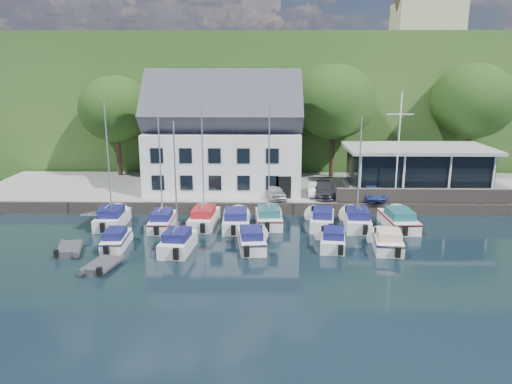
% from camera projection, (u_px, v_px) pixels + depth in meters
% --- Properties ---
extents(ground, '(180.00, 180.00, 0.00)m').
position_uv_depth(ground, '(314.00, 263.00, 31.87)').
color(ground, black).
rests_on(ground, ground).
extents(quay, '(60.00, 13.00, 1.00)m').
position_uv_depth(quay, '(297.00, 191.00, 48.73)').
color(quay, gray).
rests_on(quay, ground).
extents(quay_face, '(60.00, 0.30, 1.00)m').
position_uv_depth(quay_face, '(302.00, 209.00, 42.42)').
color(quay_face, '#5B5149').
rests_on(quay_face, ground).
extents(hillside, '(160.00, 75.00, 16.00)m').
position_uv_depth(hillside, '(282.00, 92.00, 90.13)').
color(hillside, '#274C1C').
rests_on(hillside, ground).
extents(field_patch, '(50.00, 30.00, 0.30)m').
position_uv_depth(field_patch, '(323.00, 47.00, 95.80)').
color(field_patch, brown).
rests_on(field_patch, hillside).
extents(farmhouse, '(10.40, 7.00, 8.20)m').
position_uv_depth(farmhouse, '(427.00, 16.00, 77.16)').
color(farmhouse, '#C0B693').
rests_on(farmhouse, hillside).
extents(harbor_building, '(14.40, 8.20, 8.70)m').
position_uv_depth(harbor_building, '(224.00, 143.00, 46.71)').
color(harbor_building, white).
rests_on(harbor_building, quay).
extents(club_pavilion, '(13.20, 7.20, 4.10)m').
position_uv_depth(club_pavilion, '(416.00, 168.00, 46.49)').
color(club_pavilion, black).
rests_on(club_pavilion, quay).
extents(seawall, '(18.00, 0.50, 1.20)m').
position_uv_depth(seawall, '(443.00, 196.00, 42.35)').
color(seawall, '#5B5149').
rests_on(seawall, quay).
extents(gangway, '(1.20, 6.00, 1.40)m').
position_uv_depth(gangway, '(102.00, 220.00, 40.87)').
color(gangway, silver).
rests_on(gangway, ground).
extents(car_silver, '(2.46, 4.04, 1.29)m').
position_uv_depth(car_silver, '(273.00, 191.00, 43.86)').
color(car_silver, silver).
rests_on(car_silver, quay).
extents(car_white, '(1.44, 3.53, 1.14)m').
position_uv_depth(car_white, '(315.00, 189.00, 44.94)').
color(car_white, silver).
rests_on(car_white, quay).
extents(car_dgrey, '(2.02, 4.60, 1.32)m').
position_uv_depth(car_dgrey, '(324.00, 189.00, 44.52)').
color(car_dgrey, '#2C2C31').
rests_on(car_dgrey, quay).
extents(car_blue, '(1.54, 3.55, 1.19)m').
position_uv_depth(car_blue, '(372.00, 192.00, 43.50)').
color(car_blue, navy).
rests_on(car_blue, quay).
extents(flagpole, '(2.22, 0.20, 9.25)m').
position_uv_depth(flagpole, '(398.00, 147.00, 42.12)').
color(flagpole, white).
rests_on(flagpole, quay).
extents(tree_0, '(7.65, 7.65, 10.46)m').
position_uv_depth(tree_0, '(117.00, 126.00, 52.35)').
color(tree_0, black).
rests_on(tree_0, quay).
extents(tree_1, '(7.45, 7.45, 10.19)m').
position_uv_depth(tree_1, '(181.00, 128.00, 51.62)').
color(tree_1, black).
rests_on(tree_1, quay).
extents(tree_2, '(8.00, 8.00, 10.94)m').
position_uv_depth(tree_2, '(254.00, 125.00, 51.38)').
color(tree_2, black).
rests_on(tree_2, quay).
extents(tree_3, '(8.52, 8.52, 11.64)m').
position_uv_depth(tree_3, '(333.00, 121.00, 51.50)').
color(tree_3, black).
rests_on(tree_3, quay).
extents(tree_5, '(8.59, 8.59, 11.74)m').
position_uv_depth(tree_5, '(471.00, 120.00, 51.81)').
color(tree_5, black).
rests_on(tree_5, quay).
extents(boat_r1_0, '(2.29, 6.03, 9.39)m').
position_uv_depth(boat_r1_0, '(109.00, 168.00, 38.35)').
color(boat_r1_0, white).
rests_on(boat_r1_0, ground).
extents(boat_r1_1, '(1.81, 6.07, 8.68)m').
position_uv_depth(boat_r1_1, '(161.00, 173.00, 37.95)').
color(boat_r1_1, white).
rests_on(boat_r1_1, ground).
extents(boat_r1_2, '(2.52, 6.78, 9.18)m').
position_uv_depth(boat_r1_2, '(203.00, 168.00, 38.54)').
color(boat_r1_2, white).
rests_on(boat_r1_2, ground).
extents(boat_r1_3, '(2.42, 6.04, 1.53)m').
position_uv_depth(boat_r1_3, '(236.00, 219.00, 38.72)').
color(boat_r1_3, white).
rests_on(boat_r1_3, ground).
extents(boat_r1_4, '(2.45, 5.98, 9.25)m').
position_uv_depth(boat_r1_4, '(269.00, 168.00, 38.52)').
color(boat_r1_4, white).
rests_on(boat_r1_4, ground).
extents(boat_r1_5, '(2.79, 6.22, 1.49)m').
position_uv_depth(boat_r1_5, '(322.00, 217.00, 39.15)').
color(boat_r1_5, white).
rests_on(boat_r1_5, ground).
extents(boat_r1_6, '(2.55, 6.52, 9.33)m').
position_uv_depth(boat_r1_6, '(359.00, 169.00, 38.03)').
color(boat_r1_6, white).
rests_on(boat_r1_6, ground).
extents(boat_r1_7, '(2.70, 6.83, 1.53)m').
position_uv_depth(boat_r1_7, '(399.00, 218.00, 38.86)').
color(boat_r1_7, white).
rests_on(boat_r1_7, ground).
extents(boat_r2_0, '(1.80, 5.22, 1.35)m').
position_uv_depth(boat_r2_0, '(116.00, 238.00, 34.56)').
color(boat_r2_0, white).
rests_on(boat_r2_0, ground).
extents(boat_r2_1, '(2.59, 5.66, 9.41)m').
position_uv_depth(boat_r2_1, '(176.00, 184.00, 32.88)').
color(boat_r2_1, white).
rests_on(boat_r2_1, ground).
extents(boat_r2_2, '(2.51, 5.83, 1.47)m').
position_uv_depth(boat_r2_2, '(251.00, 238.00, 34.42)').
color(boat_r2_2, white).
rests_on(boat_r2_2, ground).
extents(boat_r2_3, '(2.46, 5.27, 1.37)m').
position_uv_depth(boat_r2_3, '(333.00, 238.00, 34.57)').
color(boat_r2_3, white).
rests_on(boat_r2_3, ground).
extents(boat_r2_4, '(2.52, 5.11, 1.45)m').
position_uv_depth(boat_r2_4, '(388.00, 240.00, 34.03)').
color(boat_r2_4, white).
rests_on(boat_r2_4, ground).
extents(dinghy_0, '(2.38, 3.20, 0.67)m').
position_uv_depth(dinghy_0, '(69.00, 248.00, 33.64)').
color(dinghy_0, '#353539').
rests_on(dinghy_0, ground).
extents(dinghy_1, '(2.30, 3.16, 0.67)m').
position_uv_depth(dinghy_1, '(102.00, 264.00, 30.78)').
color(dinghy_1, '#353539').
rests_on(dinghy_1, ground).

